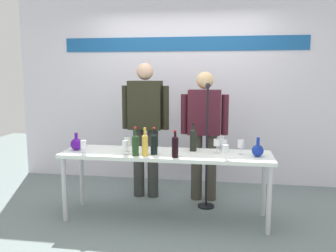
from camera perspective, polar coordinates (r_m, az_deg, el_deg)
name	(u,v)px	position (r m, az deg, el deg)	size (l,w,h in m)	color
ground_plane	(166,218)	(4.14, -0.33, -14.45)	(10.00, 10.00, 0.00)	slate
back_wall	(182,80)	(5.30, 2.30, 7.29)	(5.01, 0.11, 3.00)	silver
display_table	(166,158)	(3.92, -0.34, -5.18)	(2.28, 0.58, 0.75)	white
decanter_blue_left	(76,144)	(4.15, -14.37, -2.78)	(0.13, 0.13, 0.20)	#4B0F8D
decanter_blue_right	(258,150)	(3.83, 14.10, -3.75)	(0.12, 0.12, 0.20)	#112B98
presenter_left	(145,121)	(4.59, -3.61, 0.75)	(0.61, 0.22, 1.73)	#323432
presenter_right	(204,128)	(4.50, 5.80, -0.31)	(0.59, 0.22, 1.63)	#3D382F
wine_bottle_0	(135,144)	(3.76, -5.23, -2.87)	(0.07, 0.07, 0.30)	#203C1C
wine_bottle_1	(193,139)	(3.97, 4.04, -2.06)	(0.07, 0.07, 0.31)	black
wine_bottle_2	(154,143)	(3.80, -2.23, -2.76)	(0.07, 0.07, 0.29)	black
wine_bottle_3	(175,146)	(3.66, 1.14, -3.15)	(0.07, 0.07, 0.28)	black
wine_bottle_4	(145,144)	(3.75, -3.70, -2.84)	(0.06, 0.06, 0.30)	gold
wine_glass_left_0	(125,144)	(3.82, -6.83, -2.93)	(0.06, 0.06, 0.15)	white
wine_glass_left_1	(83,144)	(3.95, -13.32, -2.87)	(0.06, 0.06, 0.14)	white
wine_glass_left_2	(128,142)	(3.95, -6.46, -2.48)	(0.07, 0.07, 0.16)	white
wine_glass_right_0	(222,140)	(4.05, 8.52, -2.23)	(0.06, 0.06, 0.16)	white
wine_glass_right_1	(241,144)	(3.88, 11.53, -2.83)	(0.07, 0.07, 0.16)	white
wine_glass_right_2	(217,143)	(3.90, 7.77, -2.65)	(0.07, 0.07, 0.15)	white
wine_glass_right_3	(224,143)	(3.96, 8.92, -2.71)	(0.07, 0.07, 0.14)	white
wine_glass_right_4	(226,149)	(3.63, 9.16, -3.65)	(0.06, 0.06, 0.15)	white
microphone_stand	(207,167)	(4.32, 6.17, -6.49)	(0.20, 0.20, 1.50)	black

